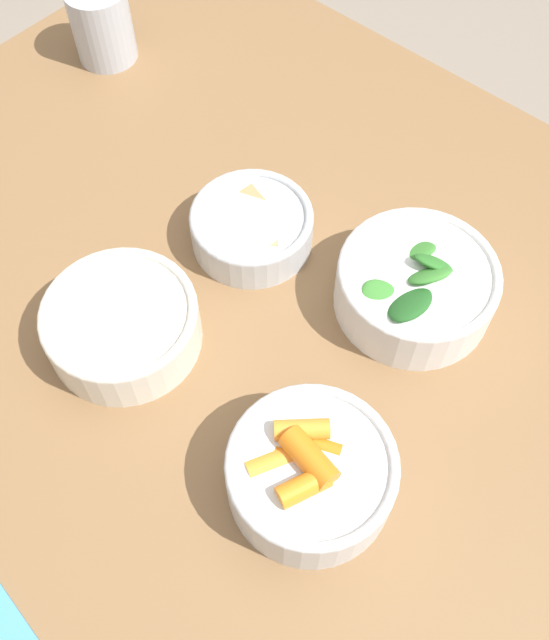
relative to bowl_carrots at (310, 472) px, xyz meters
The scene contains 7 objects.
ground_plane 0.79m from the bowl_carrots, 35.88° to the right, with size 10.00×10.00×0.00m, color gray.
dining_table 0.25m from the bowl_carrots, 35.88° to the right, with size 1.12×0.88×0.73m.
bowl_carrots is the anchor object (origin of this frame).
bowl_greens 0.23m from the bowl_carrots, 78.22° to the right, with size 0.16×0.16×0.08m.
bowl_beans_hotdog 0.24m from the bowl_carrots, ahead, with size 0.16×0.16×0.06m.
bowl_cookies 0.29m from the bowl_carrots, 37.22° to the right, with size 0.14×0.14×0.05m.
cup 0.65m from the bowl_carrots, 25.31° to the right, with size 0.08×0.08×0.10m.
Camera 1 is at (-0.28, 0.30, 1.37)m, focal length 40.00 mm.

